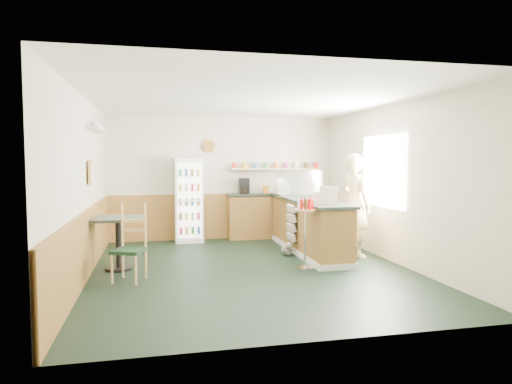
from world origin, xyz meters
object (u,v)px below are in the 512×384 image
object	(u,v)px
cafe_table	(118,233)
shopkeeper	(356,205)
drinks_fridge	(189,200)
display_case	(298,184)
condiment_stand	(305,221)
cash_register	(325,197)
cafe_chair	(129,240)

from	to	relation	value
cafe_table	shopkeeper	bearing A→B (deg)	1.39
drinks_fridge	display_case	xyz separation A→B (m)	(2.12, -1.04, 0.37)
condiment_stand	cash_register	bearing A→B (deg)	36.78
drinks_fridge	cafe_chair	distance (m)	3.18
display_case	cafe_chair	distance (m)	3.80
cafe_chair	cafe_table	bearing A→B (deg)	127.82
cash_register	cafe_chair	xyz separation A→B (m)	(-3.20, -0.45, -0.53)
cash_register	shopkeeper	size ratio (longest dim) A/B	0.20
drinks_fridge	cash_register	distance (m)	3.30
condiment_stand	cafe_table	size ratio (longest dim) A/B	1.33
cash_register	condiment_stand	distance (m)	0.68
drinks_fridge	cafe_table	size ratio (longest dim) A/B	2.12
drinks_fridge	shopkeeper	bearing A→B (deg)	-38.19
cafe_table	condiment_stand	bearing A→B (deg)	-10.98
condiment_stand	cafe_table	xyz separation A→B (m)	(-2.93, 0.57, -0.18)
cafe_chair	condiment_stand	bearing A→B (deg)	23.06
display_case	cafe_table	xyz separation A→B (m)	(-3.40, -1.27, -0.67)
cafe_table	cafe_chair	bearing A→B (deg)	-73.22
cash_register	cafe_chair	size ratio (longest dim) A/B	0.34
cash_register	cafe_table	bearing A→B (deg)	-169.46
drinks_fridge	condiment_stand	bearing A→B (deg)	-60.32
cash_register	cafe_chair	bearing A→B (deg)	-157.87
drinks_fridge	cafe_table	bearing A→B (deg)	-119.01
condiment_stand	cafe_chair	distance (m)	2.73
shopkeeper	cafe_chair	bearing A→B (deg)	85.11
cafe_table	cafe_chair	xyz separation A→B (m)	(0.20, -0.66, -0.01)
shopkeeper	cafe_table	distance (m)	4.12
shopkeeper	condiment_stand	world-z (taller)	shopkeeper
cash_register	shopkeeper	world-z (taller)	shopkeeper
drinks_fridge	shopkeeper	size ratio (longest dim) A/B	0.96
cash_register	condiment_stand	bearing A→B (deg)	-129.09
condiment_stand	cafe_table	world-z (taller)	condiment_stand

